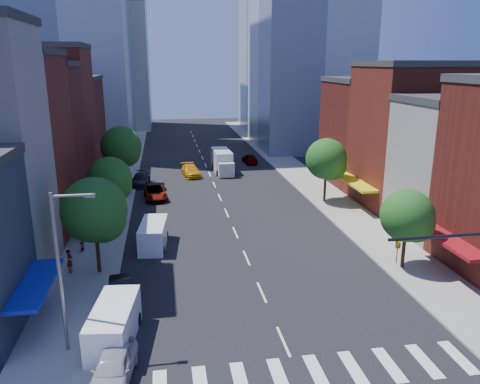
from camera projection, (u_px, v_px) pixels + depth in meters
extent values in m
plane|color=black|center=(283.00, 341.00, 26.79)|extent=(220.00, 220.00, 0.00)
cube|color=gray|center=(119.00, 181.00, 62.82)|extent=(5.00, 120.00, 0.15)
cube|color=gray|center=(298.00, 174.00, 66.74)|extent=(5.00, 120.00, 0.15)
cube|color=silver|center=(298.00, 375.00, 23.93)|extent=(19.00, 3.00, 0.01)
cube|color=#4B1612|center=(22.00, 141.00, 49.04)|extent=(12.00, 8.00, 15.00)
cube|color=maroon|center=(40.00, 121.00, 56.85)|extent=(12.00, 9.00, 17.00)
cube|color=#4B1612|center=(58.00, 127.00, 66.42)|extent=(12.00, 10.00, 13.00)
cube|color=#B5B0A7|center=(467.00, 169.00, 42.72)|extent=(12.00, 8.00, 12.00)
cube|color=maroon|center=(417.00, 138.00, 50.87)|extent=(12.00, 10.00, 15.00)
cube|color=#4B1612|center=(376.00, 133.00, 60.65)|extent=(12.00, 10.00, 13.00)
cube|color=#9EA5AD|center=(106.00, 5.00, 106.73)|extent=(18.00, 18.00, 56.00)
cylinder|color=black|center=(460.00, 235.00, 21.52)|extent=(7.00, 0.16, 0.16)
imported|color=gold|center=(398.00, 252.00, 21.22)|extent=(0.22, 0.18, 1.10)
cylinder|color=slate|center=(60.00, 275.00, 24.61)|extent=(0.20, 0.20, 9.00)
cylinder|color=slate|center=(71.00, 195.00, 23.61)|extent=(2.00, 0.14, 0.14)
cube|color=slate|center=(90.00, 196.00, 23.76)|extent=(0.50, 0.25, 0.18)
cylinder|color=black|center=(98.00, 247.00, 34.87)|extent=(0.28, 0.28, 3.92)
sphere|color=#134216|center=(94.00, 210.00, 34.08)|extent=(4.80, 4.80, 4.80)
sphere|color=#134216|center=(103.00, 220.00, 34.08)|extent=(3.36, 3.36, 3.36)
cylinder|color=black|center=(112.00, 206.00, 45.36)|extent=(0.28, 0.28, 3.64)
sphere|color=#134216|center=(110.00, 179.00, 44.63)|extent=(4.20, 4.20, 4.20)
sphere|color=#134216|center=(117.00, 186.00, 44.61)|extent=(2.94, 2.94, 2.94)
cylinder|color=black|center=(123.00, 171.00, 58.59)|extent=(0.28, 0.28, 4.20)
sphere|color=#134216|center=(121.00, 146.00, 57.75)|extent=(5.00, 5.00, 5.00)
sphere|color=#134216|center=(126.00, 153.00, 57.76)|extent=(3.50, 3.50, 3.50)
cylinder|color=black|center=(404.00, 247.00, 35.70)|extent=(0.28, 0.28, 3.36)
sphere|color=#134216|center=(407.00, 216.00, 35.02)|extent=(4.00, 4.00, 4.00)
sphere|color=#134216|center=(416.00, 224.00, 34.99)|extent=(2.80, 2.80, 2.80)
cylinder|color=black|center=(325.00, 185.00, 52.73)|extent=(0.28, 0.28, 3.92)
sphere|color=#134216|center=(326.00, 159.00, 51.94)|extent=(4.60, 4.60, 4.60)
sphere|color=#134216|center=(332.00, 165.00, 51.94)|extent=(3.22, 3.22, 3.22)
imported|color=#AAAAAF|center=(113.00, 368.00, 23.22)|extent=(2.48, 4.88, 1.59)
imported|color=black|center=(121.00, 292.00, 31.07)|extent=(1.93, 4.51, 1.45)
imported|color=#999999|center=(155.00, 193.00, 54.53)|extent=(2.95, 5.39, 1.43)
imported|color=black|center=(140.00, 180.00, 60.60)|extent=(2.73, 5.35, 1.49)
cube|color=white|center=(114.00, 325.00, 26.41)|extent=(2.82, 5.60, 2.25)
cube|color=black|center=(105.00, 341.00, 24.36)|extent=(2.11, 1.32, 0.97)
cylinder|color=black|center=(89.00, 356.00, 24.82)|extent=(0.37, 0.84, 0.82)
cylinder|color=black|center=(126.00, 356.00, 24.88)|extent=(0.37, 0.84, 0.82)
cylinder|color=black|center=(106.00, 320.00, 28.33)|extent=(0.37, 0.84, 0.82)
cylinder|color=black|center=(138.00, 319.00, 28.40)|extent=(0.37, 0.84, 0.82)
cube|color=white|center=(153.00, 235.00, 40.27)|extent=(2.58, 5.34, 2.16)
cube|color=black|center=(150.00, 240.00, 38.30)|extent=(2.00, 1.22, 0.93)
cylinder|color=black|center=(140.00, 251.00, 38.72)|extent=(0.34, 0.81, 0.78)
cylinder|color=black|center=(163.00, 250.00, 38.83)|extent=(0.34, 0.81, 0.78)
cylinder|color=black|center=(146.00, 236.00, 42.09)|extent=(0.34, 0.81, 0.78)
cylinder|color=black|center=(166.00, 235.00, 42.20)|extent=(0.34, 0.81, 0.78)
imported|color=orange|center=(191.00, 171.00, 65.45)|extent=(2.79, 5.51, 1.53)
imported|color=black|center=(228.00, 169.00, 67.01)|extent=(2.04, 4.39, 1.39)
imported|color=#999999|center=(250.00, 159.00, 73.68)|extent=(2.08, 4.48, 1.49)
cube|color=silver|center=(222.00, 161.00, 68.11)|extent=(2.53, 6.40, 3.12)
cube|color=silver|center=(226.00, 170.00, 64.74)|extent=(2.19, 1.82, 1.95)
cylinder|color=black|center=(218.00, 173.00, 65.45)|extent=(0.32, 0.88, 0.88)
cylinder|color=black|center=(233.00, 172.00, 65.85)|extent=(0.32, 0.88, 0.88)
cylinder|color=black|center=(213.00, 166.00, 69.59)|extent=(0.32, 0.88, 0.88)
cylinder|color=black|center=(227.00, 166.00, 69.99)|extent=(0.32, 0.88, 0.88)
imported|color=#999999|center=(70.00, 261.00, 35.12)|extent=(0.48, 0.69, 1.78)
imported|color=#999999|center=(80.00, 241.00, 38.92)|extent=(0.68, 0.87, 1.79)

